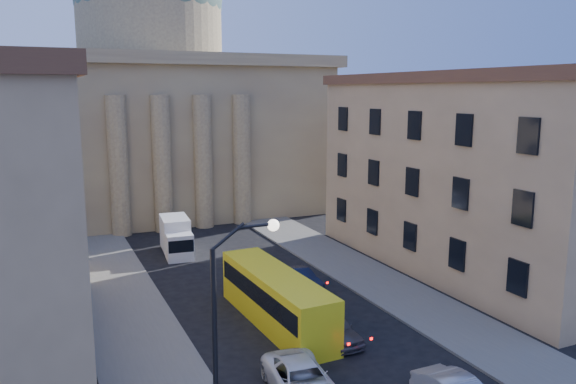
# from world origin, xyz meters

# --- Properties ---
(sidewalk_left) EXTENTS (5.00, 60.00, 0.15)m
(sidewalk_left) POSITION_xyz_m (-8.50, 18.00, 0.07)
(sidewalk_left) COLOR #5D5B55
(sidewalk_left) RESTS_ON ground
(sidewalk_right) EXTENTS (5.00, 60.00, 0.15)m
(sidewalk_right) POSITION_xyz_m (8.50, 18.00, 0.07)
(sidewalk_right) COLOR #5D5B55
(sidewalk_right) RESTS_ON ground
(church) EXTENTS (68.02, 28.76, 36.60)m
(church) POSITION_xyz_m (0.00, 55.47, 11.88)
(church) COLOR #7B664B
(church) RESTS_ON ground
(building_right) EXTENTS (11.60, 26.60, 14.70)m
(building_right) POSITION_xyz_m (17.00, 22.00, 7.42)
(building_right) COLOR tan
(building_right) RESTS_ON ground
(street_lamp) EXTENTS (2.62, 0.44, 8.83)m
(street_lamp) POSITION_xyz_m (-6.97, 8.00, 5.29)
(street_lamp) COLOR black
(street_lamp) RESTS_ON ground
(car_left_mid) EXTENTS (3.08, 5.72, 1.53)m
(car_left_mid) POSITION_xyz_m (-2.87, 10.33, 0.76)
(car_left_mid) COLOR white
(car_left_mid) RESTS_ON ground
(car_right_far) EXTENTS (1.92, 4.40, 1.48)m
(car_right_far) POSITION_xyz_m (1.14, 14.77, 0.74)
(car_right_far) COLOR #49494E
(car_right_far) RESTS_ON ground
(car_right_distant) EXTENTS (1.81, 4.09, 1.31)m
(car_right_distant) POSITION_xyz_m (3.19, 23.03, 0.65)
(car_right_distant) COLOR black
(car_right_distant) RESTS_ON ground
(city_bus) EXTENTS (2.92, 10.99, 3.07)m
(city_bus) POSITION_xyz_m (-0.80, 18.15, 1.65)
(city_bus) COLOR yellow
(city_bus) RESTS_ON ground
(box_truck) EXTENTS (2.60, 5.55, 2.96)m
(box_truck) POSITION_xyz_m (-2.74, 34.67, 1.40)
(box_truck) COLOR silver
(box_truck) RESTS_ON ground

